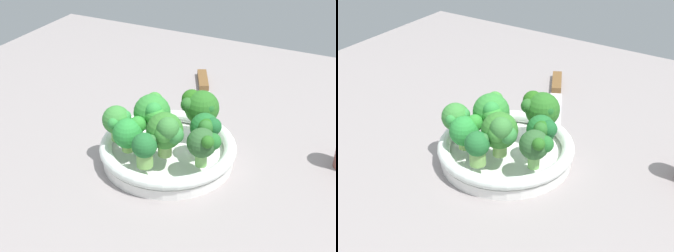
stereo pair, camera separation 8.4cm
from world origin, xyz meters
TOP-DOWN VIEW (x-y plane):
  - ground_plane at (0.00, 0.00)cm, footprint 130.00×130.00cm
  - bowl at (3.74, 1.24)cm, footprint 24.63×24.63cm
  - broccoli_floret_0 at (7.07, 7.52)cm, footprint 7.13×6.36cm
  - broccoli_floret_1 at (-4.27, -2.54)cm, footprint 5.05×5.35cm
  - broccoli_floret_2 at (0.81, 1.10)cm, footprint 6.78×7.29cm
  - broccoli_floret_3 at (5.72, -3.52)cm, footprint 6.96×6.66cm
  - broccoli_floret_4 at (-0.78, -4.21)cm, footprint 5.38×5.84cm
  - broccoli_floret_5 at (12.26, -3.11)cm, footprint 5.52×4.91cm
  - broccoli_floret_6 at (3.88, -7.25)cm, footprint 4.19×4.47cm
  - broccoli_floret_7 at (10.73, 1.64)cm, footprint 5.70×5.34cm
  - knife at (-1.19, 29.95)cm, footprint 13.98×24.89cm

SIDE VIEW (x-z plane):
  - ground_plane at x=0.00cm, z-range -2.50..0.00cm
  - knife at x=-1.19cm, z-range -0.20..1.30cm
  - bowl at x=3.74cm, z-range 0.04..4.16cm
  - broccoli_floret_4 at x=-0.78cm, z-range 4.63..10.59cm
  - broccoli_floret_6 at x=3.88cm, z-range 4.62..10.64cm
  - broccoli_floret_1 at x=-4.27cm, z-range 4.79..11.39cm
  - broccoli_floret_7 at x=10.73cm, z-range 5.04..11.62cm
  - broccoli_floret_5 at x=12.26cm, z-range 4.98..11.74cm
  - broccoli_floret_0 at x=7.07cm, z-range 4.93..12.54cm
  - broccoli_floret_3 at x=5.72cm, z-range 4.92..13.17cm
  - broccoli_floret_2 at x=0.81cm, z-range 5.06..13.25cm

